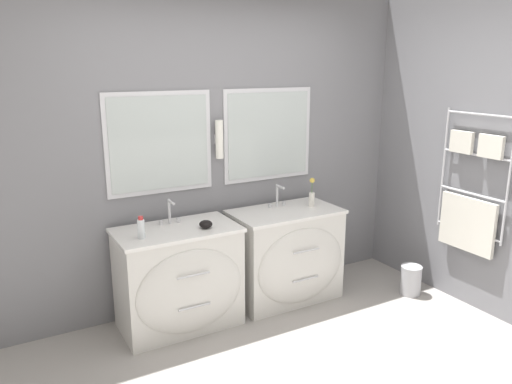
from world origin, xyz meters
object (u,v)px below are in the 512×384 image
object	(u,v)px
flower_vase	(312,195)
vanity_left	(180,279)
toiletry_bottle	(141,228)
vanity_right	(287,255)
waste_bin	(411,280)
amenity_bowl	(206,224)

from	to	relation	value
flower_vase	vanity_left	bearing A→B (deg)	-178.86
toiletry_bottle	flower_vase	world-z (taller)	flower_vase
vanity_right	flower_vase	distance (m)	0.56
flower_vase	waste_bin	bearing A→B (deg)	-33.15
toiletry_bottle	amenity_bowl	xyz separation A→B (m)	(0.49, -0.01, -0.05)
vanity_left	toiletry_bottle	xyz separation A→B (m)	(-0.29, -0.05, 0.47)
toiletry_bottle	amenity_bowl	distance (m)	0.49
vanity_left	waste_bin	distance (m)	2.06
amenity_bowl	waste_bin	size ratio (longest dim) A/B	0.38
toiletry_bottle	vanity_left	bearing A→B (deg)	10.28
vanity_right	vanity_left	bearing A→B (deg)	180.00
vanity_right	amenity_bowl	size ratio (longest dim) A/B	9.17
vanity_right	amenity_bowl	bearing A→B (deg)	-175.27
flower_vase	waste_bin	world-z (taller)	flower_vase
vanity_left	toiletry_bottle	bearing A→B (deg)	-169.72
vanity_left	flower_vase	world-z (taller)	flower_vase
vanity_right	amenity_bowl	distance (m)	0.89
vanity_right	waste_bin	bearing A→B (deg)	-24.76
waste_bin	toiletry_bottle	bearing A→B (deg)	169.71
flower_vase	toiletry_bottle	bearing A→B (deg)	-177.09
amenity_bowl	waste_bin	distance (m)	1.96
waste_bin	vanity_right	bearing A→B (deg)	155.24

